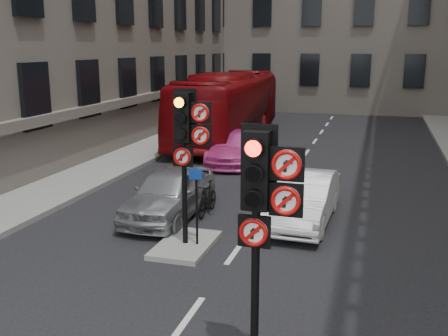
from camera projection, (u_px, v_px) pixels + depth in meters
The scene contains 11 objects.
pavement_left at pixel (105, 165), 20.48m from camera, with size 3.00×50.00×0.16m, color gray.
centre_island at pixel (186, 245), 12.29m from camera, with size 1.20×2.00×0.12m, color gray.
signal_near at pixel (262, 197), 7.23m from camera, with size 0.91×0.40×3.58m.
signal_far at pixel (187, 134), 11.65m from camera, with size 0.91×0.40×3.58m.
car_silver at pixel (169, 193), 14.35m from camera, with size 1.63×4.05×1.38m, color #9D9FA4.
car_white at pixel (304, 198), 13.89m from camera, with size 1.41×4.03×1.33m, color silver.
car_pink at pixel (234, 147), 21.04m from camera, with size 1.76×4.34×1.26m, color #D73F98.
bus_red at pixel (229, 107), 26.02m from camera, with size 2.80×11.99×3.34m, color maroon.
motorcycle at pixel (207, 198), 14.61m from camera, with size 0.44×1.55×0.93m, color black.
motorcyclist at pixel (298, 191), 14.19m from camera, with size 0.57×0.37×1.55m, color black.
info_sign at pixel (196, 196), 11.91m from camera, with size 0.31×0.09×1.81m.
Camera 1 is at (2.95, -5.82, 4.62)m, focal length 42.00 mm.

